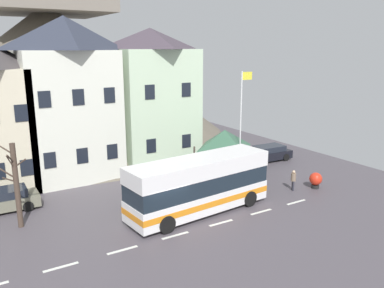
% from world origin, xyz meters
% --- Properties ---
extents(ground_plane, '(40.00, 60.00, 0.07)m').
position_xyz_m(ground_plane, '(0.00, -0.00, -0.03)').
color(ground_plane, '#4E484F').
extents(townhouse_01, '(6.68, 5.12, 11.99)m').
position_xyz_m(townhouse_01, '(-1.87, 11.53, 5.99)').
color(townhouse_01, silver).
rests_on(townhouse_01, ground_plane).
extents(townhouse_02, '(6.38, 6.18, 11.33)m').
position_xyz_m(townhouse_02, '(5.13, 12.06, 5.66)').
color(townhouse_02, beige).
rests_on(townhouse_02, ground_plane).
extents(hilltop_castle, '(38.46, 38.46, 21.45)m').
position_xyz_m(hilltop_castle, '(0.50, 28.02, 7.57)').
color(hilltop_castle, '#645C4E').
rests_on(hilltop_castle, ground_plane).
extents(transit_bus, '(9.41, 3.31, 3.39)m').
position_xyz_m(transit_bus, '(2.76, 0.74, 1.71)').
color(transit_bus, white).
rests_on(transit_bus, ground_plane).
extents(bus_shelter, '(3.60, 3.60, 3.83)m').
position_xyz_m(bus_shelter, '(7.74, 5.06, 3.09)').
color(bus_shelter, '#473D33').
rests_on(bus_shelter, ground_plane).
extents(parked_car_00, '(4.58, 2.02, 1.34)m').
position_xyz_m(parked_car_00, '(-7.55, 7.23, 0.66)').
color(parked_car_00, slate).
rests_on(parked_car_00, ground_plane).
extents(parked_car_01, '(4.49, 2.09, 1.34)m').
position_xyz_m(parked_car_01, '(13.96, 7.13, 0.66)').
color(parked_car_01, black).
rests_on(parked_car_01, ground_plane).
extents(parked_car_02, '(4.60, 1.99, 1.44)m').
position_xyz_m(parked_car_02, '(8.98, 6.76, 0.70)').
color(parked_car_02, silver).
rests_on(parked_car_02, ground_plane).
extents(pedestrian_00, '(0.32, 0.29, 1.65)m').
position_xyz_m(pedestrian_00, '(7.55, 2.65, 0.91)').
color(pedestrian_00, '#38332D').
rests_on(pedestrian_00, ground_plane).
extents(pedestrian_01, '(0.34, 0.34, 1.46)m').
position_xyz_m(pedestrian_01, '(10.41, 0.52, 0.85)').
color(pedestrian_01, '#2D2D38').
rests_on(pedestrian_01, ground_plane).
extents(pedestrian_02, '(0.34, 0.37, 1.63)m').
position_xyz_m(pedestrian_02, '(9.13, 2.82, 0.88)').
color(pedestrian_02, black).
rests_on(pedestrian_02, ground_plane).
extents(pedestrian_03, '(0.36, 0.36, 1.58)m').
position_xyz_m(pedestrian_03, '(6.35, 2.80, 0.91)').
color(pedestrian_03, black).
rests_on(pedestrian_03, ground_plane).
extents(public_bench, '(1.48, 0.48, 0.87)m').
position_xyz_m(public_bench, '(7.83, 7.38, 0.47)').
color(public_bench, '#33473D').
rests_on(public_bench, ground_plane).
extents(flagpole, '(0.95, 0.10, 8.16)m').
position_xyz_m(flagpole, '(8.46, 4.04, 4.66)').
color(flagpole, silver).
rests_on(flagpole, ground_plane).
extents(harbour_buoy, '(0.90, 0.90, 1.15)m').
position_xyz_m(harbour_buoy, '(12.09, -0.01, 0.65)').
color(harbour_buoy, black).
rests_on(harbour_buoy, ground_plane).
extents(bare_tree_01, '(1.65, 1.32, 5.10)m').
position_xyz_m(bare_tree_01, '(-6.89, 4.24, 2.54)').
color(bare_tree_01, '#47382D').
rests_on(bare_tree_01, ground_plane).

